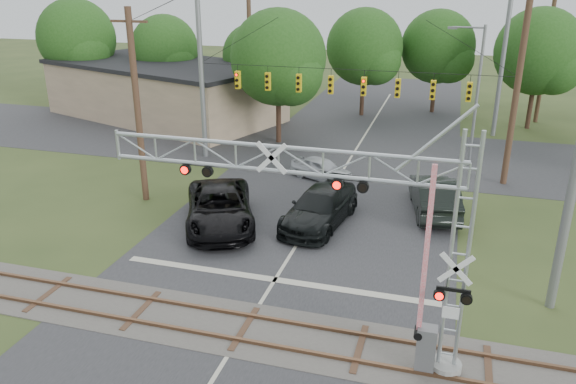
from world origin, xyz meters
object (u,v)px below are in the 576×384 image
(sedan_silver, at_px, (321,169))
(streetlight, at_px, (475,87))
(crossing_gantry, at_px, (345,219))
(pickup_black, at_px, (220,207))
(commercial_building, at_px, (164,90))
(car_dark, at_px, (320,207))
(traffic_signal_span, at_px, (362,80))

(sedan_silver, xyz_separation_m, streetlight, (8.43, 6.36, 4.18))
(crossing_gantry, xyz_separation_m, pickup_black, (-7.60, 8.22, -3.80))
(commercial_building, relative_size, streetlight, 2.56)
(sedan_silver, bearing_deg, streetlight, -29.87)
(pickup_black, distance_m, car_dark, 4.88)
(car_dark, xyz_separation_m, sedan_silver, (-1.43, 6.41, -0.21))
(pickup_black, xyz_separation_m, commercial_building, (-13.39, 19.81, 1.40))
(pickup_black, bearing_deg, traffic_signal_span, 39.66)
(crossing_gantry, xyz_separation_m, streetlight, (4.04, 22.49, 0.11))
(sedan_silver, distance_m, commercial_building, 20.49)
(traffic_signal_span, distance_m, car_dark, 9.87)
(car_dark, distance_m, sedan_silver, 6.57)
(pickup_black, distance_m, streetlight, 18.83)
(streetlight, bearing_deg, traffic_signal_span, -147.98)
(crossing_gantry, relative_size, streetlight, 1.30)
(traffic_signal_span, xyz_separation_m, streetlight, (6.60, 4.13, -0.80))
(commercial_building, bearing_deg, streetlight, 6.82)
(sedan_silver, bearing_deg, traffic_signal_span, -16.27)
(pickup_black, distance_m, sedan_silver, 8.55)
(traffic_signal_span, height_order, sedan_silver, traffic_signal_span)
(car_dark, xyz_separation_m, commercial_building, (-18.03, 18.30, 1.46))
(car_dark, bearing_deg, traffic_signal_span, 95.80)
(crossing_gantry, distance_m, pickup_black, 11.82)
(sedan_silver, bearing_deg, car_dark, -144.29)
(crossing_gantry, relative_size, commercial_building, 0.51)
(commercial_building, bearing_deg, car_dark, -26.13)
(pickup_black, bearing_deg, streetlight, 26.87)
(pickup_black, bearing_deg, commercial_building, 100.11)
(sedan_silver, bearing_deg, crossing_gantry, -141.66)
(crossing_gantry, xyz_separation_m, sedan_silver, (-4.39, 16.14, -4.07))
(traffic_signal_span, distance_m, pickup_black, 12.27)
(traffic_signal_span, relative_size, pickup_black, 2.87)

